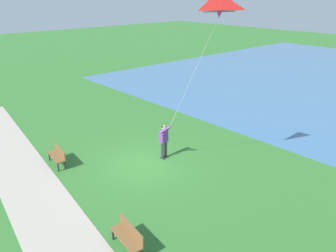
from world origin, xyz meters
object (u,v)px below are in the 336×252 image
at_px(person_kite_flyer, 164,139).
at_px(flying_kite, 217,5).
at_px(park_bench_far_walkway, 128,235).
at_px(park_bench_near_walkway, 58,155).

bearing_deg(person_kite_flyer, flying_kite, 95.30).
bearing_deg(park_bench_far_walkway, park_bench_near_walkway, -97.40).
distance_m(flying_kite, park_bench_far_walkway, 8.73).
bearing_deg(park_bench_near_walkway, person_kite_flyer, 145.85).
bearing_deg(flying_kite, person_kite_flyer, -84.70).
distance_m(flying_kite, park_bench_near_walkway, 9.82).
bearing_deg(park_bench_near_walkway, flying_kite, 128.73).
bearing_deg(flying_kite, park_bench_near_walkway, -51.27).
relative_size(flying_kite, park_bench_near_walkway, 3.86).
height_order(person_kite_flyer, park_bench_near_walkway, person_kite_flyer).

